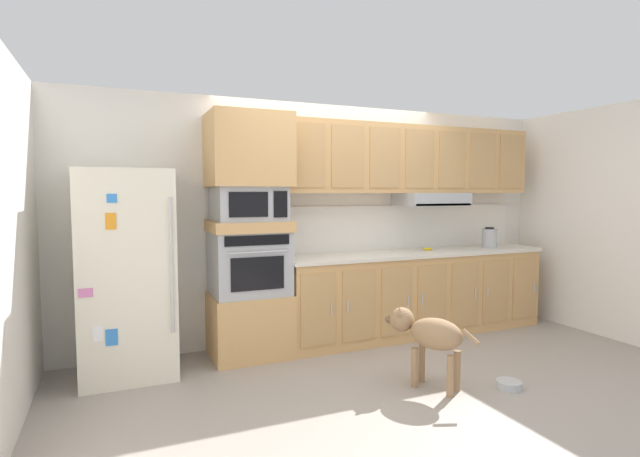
{
  "coord_description": "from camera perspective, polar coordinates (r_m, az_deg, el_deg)",
  "views": [
    {
      "loc": [
        -2.14,
        -3.72,
        1.57
      ],
      "look_at": [
        -0.44,
        0.25,
        1.25
      ],
      "focal_mm": 27.2,
      "sensor_mm": 36.0,
      "label": 1
    }
  ],
  "objects": [
    {
      "name": "ground_plane",
      "position": [
        4.57,
        6.58,
        -15.84
      ],
      "size": [
        9.6,
        9.6,
        0.0
      ],
      "primitive_type": "plane",
      "color": "#9E9389"
    },
    {
      "name": "back_kitchen_wall",
      "position": [
        5.29,
        0.73,
        0.83
      ],
      "size": [
        6.2,
        0.12,
        2.5
      ],
      "primitive_type": "cube",
      "color": "silver",
      "rests_on": "ground"
    },
    {
      "name": "side_panel_left",
      "position": [
        3.79,
        -33.13,
        -1.23
      ],
      "size": [
        0.12,
        7.1,
        2.5
      ],
      "primitive_type": "cube",
      "color": "silver",
      "rests_on": "ground"
    },
    {
      "name": "side_panel_right",
      "position": [
        6.19,
        29.83,
        0.76
      ],
      "size": [
        0.12,
        7.1,
        2.5
      ],
      "primitive_type": "cube",
      "color": "white",
      "rests_on": "ground"
    },
    {
      "name": "refrigerator",
      "position": [
        4.45,
        -21.79,
        -4.92
      ],
      "size": [
        0.76,
        0.73,
        1.76
      ],
      "color": "silver",
      "rests_on": "ground"
    },
    {
      "name": "oven_base_cabinet",
      "position": [
        4.79,
        -8.25,
        -11.11
      ],
      "size": [
        0.74,
        0.62,
        0.6
      ],
      "primitive_type": "cube",
      "color": "tan",
      "rests_on": "ground"
    },
    {
      "name": "built_in_oven",
      "position": [
        4.67,
        -8.32,
        -4.0
      ],
      "size": [
        0.7,
        0.62,
        0.6
      ],
      "color": "#A8AAAF",
      "rests_on": "oven_base_cabinet"
    },
    {
      "name": "appliance_mid_shelf",
      "position": [
        4.63,
        -8.37,
        0.29
      ],
      "size": [
        0.74,
        0.62,
        0.1
      ],
      "primitive_type": "cube",
      "color": "tan",
      "rests_on": "built_in_oven"
    },
    {
      "name": "microwave",
      "position": [
        4.62,
        -8.39,
        2.89
      ],
      "size": [
        0.64,
        0.54,
        0.32
      ],
      "color": "#A8AAAF",
      "rests_on": "appliance_mid_shelf"
    },
    {
      "name": "appliance_upper_cabinet",
      "position": [
        4.64,
        -8.47,
        9.08
      ],
      "size": [
        0.74,
        0.62,
        0.68
      ],
      "primitive_type": "cube",
      "color": "tan",
      "rests_on": "microwave"
    },
    {
      "name": "lower_cabinet_run",
      "position": [
        5.53,
        11.18,
        -7.57
      ],
      "size": [
        3.04,
        0.63,
        0.88
      ],
      "color": "tan",
      "rests_on": "ground"
    },
    {
      "name": "countertop_slab",
      "position": [
        5.46,
        11.23,
        -2.84
      ],
      "size": [
        3.08,
        0.64,
        0.04
      ],
      "primitive_type": "cube",
      "color": "silver",
      "rests_on": "lower_cabinet_run"
    },
    {
      "name": "backsplash_panel",
      "position": [
        5.67,
        9.63,
        0.19
      ],
      "size": [
        3.08,
        0.02,
        0.5
      ],
      "primitive_type": "cube",
      "color": "white",
      "rests_on": "countertop_slab"
    },
    {
      "name": "upper_cabinet_with_hood",
      "position": [
        5.54,
        10.79,
        7.67
      ],
      "size": [
        3.04,
        0.48,
        0.88
      ],
      "color": "tan",
      "rests_on": "backsplash_panel"
    },
    {
      "name": "screwdriver",
      "position": [
        5.58,
        12.5,
        -2.35
      ],
      "size": [
        0.16,
        0.16,
        0.03
      ],
      "color": "yellow",
      "rests_on": "countertop_slab"
    },
    {
      "name": "electric_kettle",
      "position": [
        6.02,
        19.31,
        -1.06
      ],
      "size": [
        0.17,
        0.17,
        0.24
      ],
      "color": "#A8AAAF",
      "rests_on": "countertop_slab"
    },
    {
      "name": "dog",
      "position": [
        4.06,
        12.6,
        -12.01
      ],
      "size": [
        0.48,
        0.73,
        0.64
      ],
      "rotation": [
        0.0,
        0.0,
        2.1
      ],
      "color": "#997551",
      "rests_on": "ground"
    },
    {
      "name": "dog_food_bowl",
      "position": [
        4.35,
        21.34,
        -16.71
      ],
      "size": [
        0.2,
        0.2,
        0.06
      ],
      "color": "#B2B7BC",
      "rests_on": "ground"
    }
  ]
}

